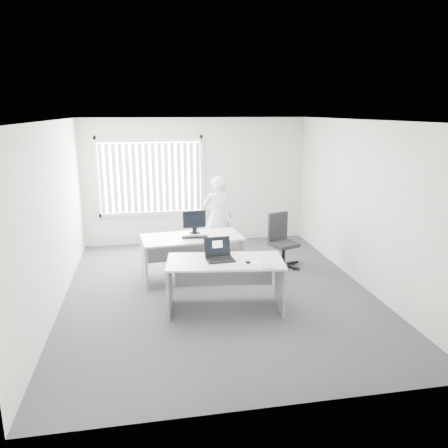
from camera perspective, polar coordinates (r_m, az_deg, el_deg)
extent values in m
plane|color=#53535A|center=(7.41, -0.77, -8.83)|extent=(6.00, 6.00, 0.00)
cube|color=silver|center=(9.89, -3.70, 5.59)|extent=(5.00, 0.02, 2.80)
cube|color=silver|center=(4.17, 6.09, -7.28)|extent=(5.00, 0.02, 2.80)
cube|color=silver|center=(7.02, -21.39, 0.86)|extent=(0.02, 6.00, 2.80)
cube|color=silver|center=(7.77, 17.70, 2.44)|extent=(0.02, 6.00, 2.80)
cube|color=silver|center=(6.80, -0.86, 13.38)|extent=(5.00, 6.00, 0.02)
cube|color=silver|center=(9.76, -9.56, 6.19)|extent=(2.32, 0.06, 1.76)
cube|color=silver|center=(6.51, 0.16, -4.90)|extent=(1.81, 1.02, 0.03)
cube|color=#949496|center=(6.66, -7.15, -8.18)|extent=(0.14, 0.74, 0.75)
cube|color=#949496|center=(6.75, 7.36, -7.88)|extent=(0.14, 0.74, 0.75)
cube|color=silver|center=(7.72, -4.23, -1.74)|extent=(1.81, 0.98, 0.03)
cube|color=#949496|center=(7.73, -10.36, -5.03)|extent=(0.12, 0.75, 0.76)
cube|color=#949496|center=(8.05, 1.74, -3.98)|extent=(0.12, 0.75, 0.76)
cylinder|color=black|center=(8.60, 7.72, -5.29)|extent=(0.76, 0.76, 0.08)
cylinder|color=black|center=(8.53, 7.76, -4.10)|extent=(0.07, 0.07, 0.46)
cube|color=black|center=(8.46, 7.81, -2.64)|extent=(0.58, 0.58, 0.07)
cube|color=black|center=(8.53, 7.03, -0.25)|extent=(0.43, 0.20, 0.54)
imported|color=white|center=(8.88, -0.81, 0.90)|extent=(0.62, 0.41, 1.68)
cube|color=white|center=(6.42, 3.44, -5.05)|extent=(0.27, 0.19, 0.00)
cube|color=white|center=(6.29, 5.70, -5.50)|extent=(0.18, 0.22, 0.01)
cube|color=black|center=(7.64, -3.82, -1.71)|extent=(0.47, 0.21, 0.02)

